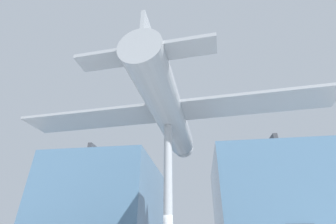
% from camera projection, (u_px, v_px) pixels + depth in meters
% --- Properties ---
extents(glass_pavilion_left, '(10.10, 13.65, 9.20)m').
position_uv_depth(glass_pavilion_left, '(108.00, 206.00, 24.14)').
color(glass_pavilion_left, slate).
rests_on(glass_pavilion_left, ground_plane).
extents(glass_pavilion_right, '(10.10, 13.65, 9.20)m').
position_uv_depth(glass_pavilion_right, '(268.00, 204.00, 22.19)').
color(glass_pavilion_right, slate).
rests_on(glass_pavilion_right, ground_plane).
extents(support_pylon_central, '(0.47, 0.47, 7.35)m').
position_uv_depth(support_pylon_central, '(168.00, 190.00, 11.62)').
color(support_pylon_central, '#999EA3').
rests_on(support_pylon_central, ground_plane).
extents(suspended_airplane, '(19.17, 12.99, 3.25)m').
position_uv_depth(suspended_airplane, '(169.00, 114.00, 14.04)').
color(suspended_airplane, '#93999E').
rests_on(suspended_airplane, support_pylon_central).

